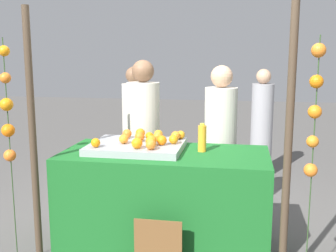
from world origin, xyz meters
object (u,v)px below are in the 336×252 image
at_px(stall_counter, 165,202).
at_px(juice_bottle, 202,138).
at_px(orange_1, 96,143).
at_px(vendor_left, 144,147).
at_px(vendor_right, 220,151).
at_px(orange_0, 151,145).

distance_m(stall_counter, juice_bottle, 0.64).
relative_size(orange_1, juice_bottle, 0.32).
distance_m(orange_1, vendor_left, 0.89).
height_order(orange_1, vendor_left, vendor_left).
bearing_deg(orange_1, vendor_right, 41.62).
xyz_separation_m(vendor_left, vendor_right, (0.78, 0.04, -0.02)).
relative_size(stall_counter, vendor_right, 1.09).
bearing_deg(juice_bottle, orange_0, -145.42).
distance_m(orange_0, vendor_right, 1.05).
bearing_deg(vendor_left, juice_bottle, -41.42).
height_order(orange_0, juice_bottle, juice_bottle).
relative_size(vendor_left, vendor_right, 1.03).
bearing_deg(stall_counter, vendor_right, 58.17).
height_order(orange_0, vendor_left, vendor_left).
height_order(orange_0, orange_1, orange_0).
bearing_deg(vendor_right, stall_counter, -121.83).
distance_m(stall_counter, orange_0, 0.58).
height_order(juice_bottle, vendor_right, vendor_right).
relative_size(orange_0, vendor_left, 0.05).
relative_size(orange_0, vendor_right, 0.05).
xyz_separation_m(orange_1, juice_bottle, (0.86, 0.26, 0.02)).
bearing_deg(vendor_right, juice_bottle, -101.55).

